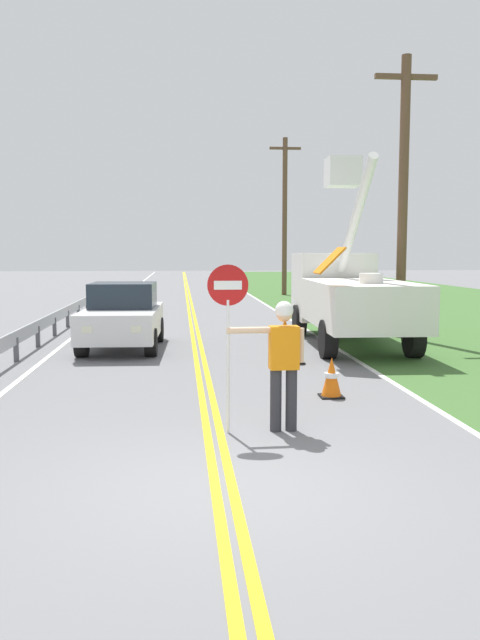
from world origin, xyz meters
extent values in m
plane|color=slate|center=(0.00, 0.00, 0.00)|extent=(160.00, 160.00, 0.00)
cube|color=#3D662D|center=(11.60, 20.00, 0.00)|extent=(16.00, 110.00, 0.01)
cube|color=yellow|center=(-0.09, 20.00, 0.01)|extent=(0.11, 110.00, 0.01)
cube|color=yellow|center=(0.09, 20.00, 0.01)|extent=(0.11, 110.00, 0.01)
cube|color=silver|center=(3.60, 20.00, 0.01)|extent=(0.12, 110.00, 0.01)
cube|color=silver|center=(-3.60, 20.00, 0.01)|extent=(0.12, 110.00, 0.01)
cylinder|color=#2D2D33|center=(1.09, 2.12, 0.44)|extent=(0.16, 0.16, 0.88)
cylinder|color=#2D2D33|center=(0.87, 2.11, 0.44)|extent=(0.16, 0.16, 0.88)
cube|color=orange|center=(0.98, 2.11, 1.18)|extent=(0.41, 0.25, 0.60)
cylinder|color=beige|center=(0.48, 2.10, 1.43)|extent=(0.60, 0.11, 0.09)
cylinder|color=beige|center=(1.22, 2.12, 1.21)|extent=(0.09, 0.09, 0.48)
sphere|color=beige|center=(0.98, 2.11, 1.65)|extent=(0.22, 0.22, 0.22)
sphere|color=white|center=(0.98, 2.11, 1.70)|extent=(0.25, 0.25, 0.25)
cylinder|color=silver|center=(0.20, 2.09, 0.92)|extent=(0.04, 0.04, 1.85)
cylinder|color=#B71414|center=(0.20, 2.09, 2.05)|extent=(0.56, 0.03, 0.56)
cube|color=white|center=(0.20, 2.07, 2.05)|extent=(0.38, 0.01, 0.12)
cube|color=white|center=(4.06, 9.15, 1.21)|extent=(2.42, 4.66, 1.10)
cube|color=white|center=(4.15, 12.60, 1.46)|extent=(2.26, 2.16, 2.00)
cube|color=#1E2833|center=(4.18, 13.63, 1.76)|extent=(1.98, 0.11, 0.90)
cylinder|color=silver|center=(4.03, 8.23, 1.88)|extent=(0.56, 0.56, 0.24)
cylinder|color=silver|center=(4.08, 9.84, 3.37)|extent=(0.33, 3.37, 2.89)
cube|color=white|center=(4.12, 11.44, 4.72)|extent=(0.92, 0.92, 0.80)
cube|color=orange|center=(2.83, 7.39, 2.31)|extent=(0.62, 0.82, 0.59)
cylinder|color=black|center=(3.12, 12.43, 0.46)|extent=(0.34, 0.93, 0.92)
cylinder|color=black|center=(5.17, 12.38, 0.46)|extent=(0.34, 0.93, 0.92)
cylinder|color=black|center=(3.00, 8.15, 0.46)|extent=(0.34, 0.93, 0.92)
cylinder|color=black|center=(5.06, 8.09, 0.46)|extent=(0.34, 0.93, 0.92)
cube|color=silver|center=(-1.93, 10.15, 0.70)|extent=(1.98, 4.16, 0.72)
cube|color=#1E2833|center=(-1.93, 10.40, 1.38)|extent=(1.68, 1.78, 0.64)
cube|color=#EAEACC|center=(-1.45, 8.10, 0.75)|extent=(0.24, 0.07, 0.16)
cube|color=#EAEACC|center=(-2.56, 8.14, 0.75)|extent=(0.24, 0.07, 0.16)
cylinder|color=black|center=(-1.16, 8.85, 0.34)|extent=(0.30, 0.69, 0.68)
cylinder|color=black|center=(-2.80, 8.90, 0.34)|extent=(0.30, 0.69, 0.68)
cylinder|color=black|center=(-1.07, 11.39, 0.34)|extent=(0.30, 0.69, 0.68)
cylinder|color=black|center=(-2.71, 11.44, 0.34)|extent=(0.30, 0.69, 0.68)
cylinder|color=brown|center=(5.97, 11.71, 4.01)|extent=(0.28, 0.28, 8.02)
cube|color=brown|center=(5.97, 11.71, 7.42)|extent=(1.80, 0.14, 0.14)
cylinder|color=brown|center=(5.60, 30.70, 4.49)|extent=(0.28, 0.28, 8.99)
cube|color=brown|center=(5.60, 30.70, 8.39)|extent=(1.80, 0.14, 0.14)
cone|color=orange|center=(2.14, 4.13, 0.35)|extent=(0.36, 0.36, 0.70)
cylinder|color=white|center=(2.14, 4.13, 0.39)|extent=(0.25, 0.25, 0.08)
cube|color=black|center=(2.14, 4.13, 0.01)|extent=(0.40, 0.40, 0.03)
cone|color=orange|center=(2.12, 7.57, 0.35)|extent=(0.36, 0.36, 0.70)
cylinder|color=white|center=(2.12, 7.57, 0.39)|extent=(0.25, 0.25, 0.08)
cube|color=black|center=(2.12, 7.57, 0.01)|extent=(0.40, 0.40, 0.03)
cone|color=orange|center=(2.44, 10.97, 0.35)|extent=(0.36, 0.36, 0.70)
cylinder|color=white|center=(2.44, 10.97, 0.39)|extent=(0.25, 0.25, 0.08)
cube|color=black|center=(2.44, 10.97, 0.01)|extent=(0.40, 0.40, 0.03)
cube|color=#9EA0A3|center=(-4.20, 14.11, 0.55)|extent=(0.06, 32.00, 0.32)
cube|color=#4C4C51|center=(-4.20, 8.40, 0.28)|extent=(0.10, 0.10, 0.55)
cube|color=#4C4C51|center=(-4.20, 10.68, 0.28)|extent=(0.10, 0.10, 0.55)
cube|color=#4C4C51|center=(-4.20, 12.97, 0.28)|extent=(0.10, 0.10, 0.55)
cube|color=#4C4C51|center=(-4.20, 15.26, 0.28)|extent=(0.10, 0.10, 0.55)
cube|color=#4C4C51|center=(-4.20, 17.54, 0.28)|extent=(0.10, 0.10, 0.55)
cube|color=#4C4C51|center=(-4.20, 19.83, 0.28)|extent=(0.10, 0.10, 0.55)
cube|color=#4C4C51|center=(-4.20, 22.11, 0.28)|extent=(0.10, 0.10, 0.55)
cube|color=#4C4C51|center=(-4.20, 24.40, 0.28)|extent=(0.10, 0.10, 0.55)
cube|color=#4C4C51|center=(-4.20, 26.68, 0.28)|extent=(0.10, 0.10, 0.55)
cube|color=#4C4C51|center=(-4.20, 28.97, 0.28)|extent=(0.10, 0.10, 0.55)
camera|label=1|loc=(-0.44, -6.67, 2.50)|focal=36.38mm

